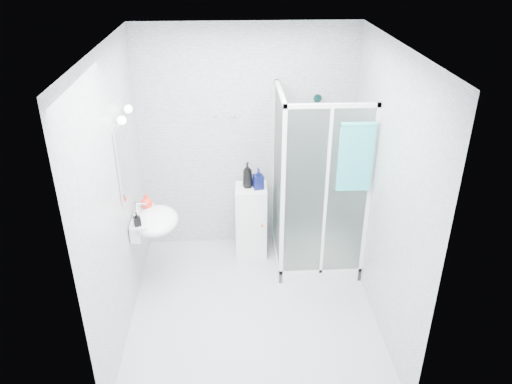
{
  "coord_description": "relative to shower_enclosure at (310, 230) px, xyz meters",
  "views": [
    {
      "loc": [
        -0.18,
        -3.93,
        3.36
      ],
      "look_at": [
        0.05,
        0.35,
        1.15
      ],
      "focal_mm": 35.0,
      "sensor_mm": 36.0,
      "label": 1
    }
  ],
  "objects": [
    {
      "name": "room",
      "position": [
        -0.67,
        -0.77,
        0.85
      ],
      "size": [
        2.4,
        2.6,
        2.6
      ],
      "color": "silver",
      "rests_on": "ground"
    },
    {
      "name": "vanity_lights",
      "position": [
        -1.8,
        -0.32,
        1.47
      ],
      "size": [
        0.1,
        0.4,
        0.08
      ],
      "color": "silver",
      "rests_on": "room"
    },
    {
      "name": "shampoo_bottle_b",
      "position": [
        -0.56,
        0.24,
        0.53
      ],
      "size": [
        0.13,
        0.13,
        0.24
      ],
      "primitive_type": "imported",
      "rotation": [
        0.0,
        0.0,
        0.2
      ],
      "color": "#0C114A",
      "rests_on": "storage_cabinet"
    },
    {
      "name": "wall_basin",
      "position": [
        -1.66,
        -0.32,
        0.35
      ],
      "size": [
        0.46,
        0.56,
        0.35
      ],
      "color": "white",
      "rests_on": "ground"
    },
    {
      "name": "hand_towel",
      "position": [
        0.33,
        -0.4,
        1.06
      ],
      "size": [
        0.33,
        0.05,
        0.7
      ],
      "color": "#31B5BB",
      "rests_on": "shower_enclosure"
    },
    {
      "name": "mirror",
      "position": [
        -1.85,
        -0.32,
        1.05
      ],
      "size": [
        0.02,
        0.6,
        0.7
      ],
      "primitive_type": "cube",
      "color": "white",
      "rests_on": "room"
    },
    {
      "name": "wall_hooks",
      "position": [
        -0.92,
        0.49,
        1.17
      ],
      "size": [
        0.23,
        0.06,
        0.03
      ],
      "color": "silver",
      "rests_on": "room"
    },
    {
      "name": "shower_enclosure",
      "position": [
        0.0,
        0.0,
        0.0
      ],
      "size": [
        0.9,
        0.95,
        2.0
      ],
      "color": "white",
      "rests_on": "ground"
    },
    {
      "name": "storage_cabinet",
      "position": [
        -0.64,
        0.26,
        -0.02
      ],
      "size": [
        0.37,
        0.39,
        0.86
      ],
      "rotation": [
        0.0,
        0.0,
        -0.04
      ],
      "color": "white",
      "rests_on": "ground"
    },
    {
      "name": "soap_dispenser_black",
      "position": [
        -1.77,
        -0.51,
        0.49
      ],
      "size": [
        0.08,
        0.08,
        0.14
      ],
      "primitive_type": "imported",
      "rotation": [
        0.0,
        0.0,
        0.4
      ],
      "color": "black",
      "rests_on": "wall_basin"
    },
    {
      "name": "soap_dispenser_orange",
      "position": [
        -1.73,
        -0.16,
        0.5
      ],
      "size": [
        0.14,
        0.14,
        0.16
      ],
      "primitive_type": "imported",
      "rotation": [
        0.0,
        0.0,
        -0.09
      ],
      "color": "red",
      "rests_on": "wall_basin"
    },
    {
      "name": "shampoo_bottle_a",
      "position": [
        -0.68,
        0.28,
        0.56
      ],
      "size": [
        0.15,
        0.15,
        0.3
      ],
      "primitive_type": "imported",
      "rotation": [
        0.0,
        0.0,
        -0.36
      ],
      "color": "black",
      "rests_on": "storage_cabinet"
    }
  ]
}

